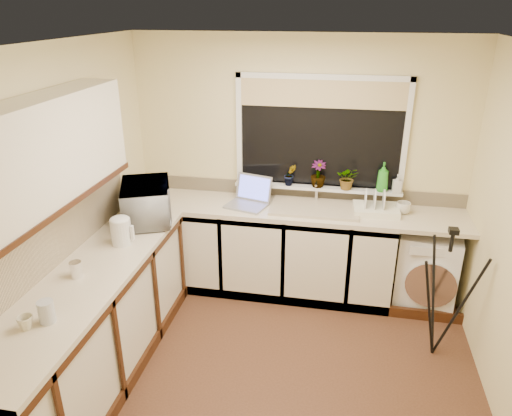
{
  "coord_description": "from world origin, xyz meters",
  "views": [
    {
      "loc": [
        0.44,
        -2.97,
        2.68
      ],
      "look_at": [
        -0.24,
        0.55,
        1.15
      ],
      "focal_mm": 33.71,
      "sensor_mm": 36.0,
      "label": 1
    }
  ],
  "objects_px": {
    "cup_back": "(403,208)",
    "tripod": "(442,294)",
    "plant_b": "(290,175)",
    "plant_d": "(348,178)",
    "glass_jug": "(46,312)",
    "steel_jar": "(76,269)",
    "soap_bottle_green": "(383,177)",
    "dish_rack": "(376,210)",
    "soap_bottle_clear": "(397,184)",
    "cup_left": "(25,323)",
    "microwave": "(147,202)",
    "kettle": "(121,232)",
    "laptop": "(250,197)",
    "washing_machine": "(427,268)",
    "plant_c": "(318,174)"
  },
  "relations": [
    {
      "from": "cup_back",
      "to": "tripod",
      "type": "bearing_deg",
      "value": -71.18
    },
    {
      "from": "plant_b",
      "to": "plant_d",
      "type": "relative_size",
      "value": 0.94
    },
    {
      "from": "glass_jug",
      "to": "plant_d",
      "type": "xyz_separation_m",
      "value": [
        1.74,
        2.23,
        0.19
      ]
    },
    {
      "from": "steel_jar",
      "to": "plant_b",
      "type": "height_order",
      "value": "plant_b"
    },
    {
      "from": "glass_jug",
      "to": "soap_bottle_green",
      "type": "bearing_deg",
      "value": 47.44
    },
    {
      "from": "dish_rack",
      "to": "tripod",
      "type": "xyz_separation_m",
      "value": [
        0.52,
        -0.77,
        -0.36
      ]
    },
    {
      "from": "soap_bottle_clear",
      "to": "cup_left",
      "type": "relative_size",
      "value": 1.88
    },
    {
      "from": "glass_jug",
      "to": "microwave",
      "type": "bearing_deg",
      "value": 89.53
    },
    {
      "from": "plant_d",
      "to": "steel_jar",
      "type": "bearing_deg",
      "value": -136.92
    },
    {
      "from": "cup_back",
      "to": "cup_left",
      "type": "xyz_separation_m",
      "value": [
        -2.34,
        -2.18,
        -0.01
      ]
    },
    {
      "from": "microwave",
      "to": "glass_jug",
      "type": "bearing_deg",
      "value": 157.17
    },
    {
      "from": "kettle",
      "to": "plant_b",
      "type": "bearing_deg",
      "value": 44.85
    },
    {
      "from": "laptop",
      "to": "glass_jug",
      "type": "height_order",
      "value": "laptop"
    },
    {
      "from": "cup_left",
      "to": "glass_jug",
      "type": "bearing_deg",
      "value": 45.04
    },
    {
      "from": "tripod",
      "to": "cup_left",
      "type": "bearing_deg",
      "value": -137.25
    },
    {
      "from": "washing_machine",
      "to": "dish_rack",
      "type": "distance_m",
      "value": 0.76
    },
    {
      "from": "microwave",
      "to": "plant_d",
      "type": "height_order",
      "value": "plant_d"
    },
    {
      "from": "dish_rack",
      "to": "cup_left",
      "type": "xyz_separation_m",
      "value": [
        -2.1,
        -2.15,
        0.01
      ]
    },
    {
      "from": "plant_d",
      "to": "cup_left",
      "type": "relative_size",
      "value": 2.45
    },
    {
      "from": "laptop",
      "to": "tripod",
      "type": "bearing_deg",
      "value": -7.9
    },
    {
      "from": "plant_d",
      "to": "cup_back",
      "type": "relative_size",
      "value": 1.65
    },
    {
      "from": "plant_b",
      "to": "cup_left",
      "type": "xyz_separation_m",
      "value": [
        -1.28,
        -2.33,
        -0.21
      ]
    },
    {
      "from": "plant_b",
      "to": "soap_bottle_clear",
      "type": "height_order",
      "value": "plant_b"
    },
    {
      "from": "kettle",
      "to": "microwave",
      "type": "relative_size",
      "value": 0.35
    },
    {
      "from": "steel_jar",
      "to": "cup_left",
      "type": "distance_m",
      "value": 0.6
    },
    {
      "from": "dish_rack",
      "to": "glass_jug",
      "type": "relative_size",
      "value": 2.86
    },
    {
      "from": "kettle",
      "to": "cup_left",
      "type": "height_order",
      "value": "kettle"
    },
    {
      "from": "steel_jar",
      "to": "soap_bottle_green",
      "type": "bearing_deg",
      "value": 38.69
    },
    {
      "from": "laptop",
      "to": "plant_c",
      "type": "bearing_deg",
      "value": 34.17
    },
    {
      "from": "kettle",
      "to": "cup_left",
      "type": "bearing_deg",
      "value": -93.9
    },
    {
      "from": "laptop",
      "to": "cup_back",
      "type": "xyz_separation_m",
      "value": [
        1.43,
        0.05,
        -0.02
      ]
    },
    {
      "from": "microwave",
      "to": "soap_bottle_clear",
      "type": "distance_m",
      "value": 2.3
    },
    {
      "from": "glass_jug",
      "to": "plant_d",
      "type": "relative_size",
      "value": 0.63
    },
    {
      "from": "tripod",
      "to": "glass_jug",
      "type": "bearing_deg",
      "value": -137.97
    },
    {
      "from": "soap_bottle_clear",
      "to": "cup_left",
      "type": "distance_m",
      "value": 3.26
    },
    {
      "from": "plant_d",
      "to": "soap_bottle_green",
      "type": "distance_m",
      "value": 0.32
    },
    {
      "from": "steel_jar",
      "to": "cup_left",
      "type": "xyz_separation_m",
      "value": [
        0.02,
        -0.6,
        -0.02
      ]
    },
    {
      "from": "dish_rack",
      "to": "plant_c",
      "type": "xyz_separation_m",
      "value": [
        -0.55,
        0.19,
        0.25
      ]
    },
    {
      "from": "laptop",
      "to": "soap_bottle_green",
      "type": "bearing_deg",
      "value": 25.08
    },
    {
      "from": "microwave",
      "to": "plant_b",
      "type": "height_order",
      "value": "plant_b"
    },
    {
      "from": "kettle",
      "to": "plant_b",
      "type": "relative_size",
      "value": 1.0
    },
    {
      "from": "kettle",
      "to": "tripod",
      "type": "relative_size",
      "value": 0.18
    },
    {
      "from": "microwave",
      "to": "plant_d",
      "type": "distance_m",
      "value": 1.87
    },
    {
      "from": "microwave",
      "to": "soap_bottle_green",
      "type": "xyz_separation_m",
      "value": [
        2.05,
        0.72,
        0.12
      ]
    },
    {
      "from": "washing_machine",
      "to": "soap_bottle_clear",
      "type": "relative_size",
      "value": 4.39
    },
    {
      "from": "tripod",
      "to": "microwave",
      "type": "xyz_separation_m",
      "value": [
        -2.52,
        0.23,
        0.49
      ]
    },
    {
      "from": "dish_rack",
      "to": "plant_b",
      "type": "xyz_separation_m",
      "value": [
        -0.82,
        0.18,
        0.23
      ]
    },
    {
      "from": "washing_machine",
      "to": "kettle",
      "type": "relative_size",
      "value": 3.58
    },
    {
      "from": "dish_rack",
      "to": "washing_machine",
      "type": "bearing_deg",
      "value": -4.89
    },
    {
      "from": "steel_jar",
      "to": "plant_d",
      "type": "relative_size",
      "value": 0.52
    }
  ]
}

